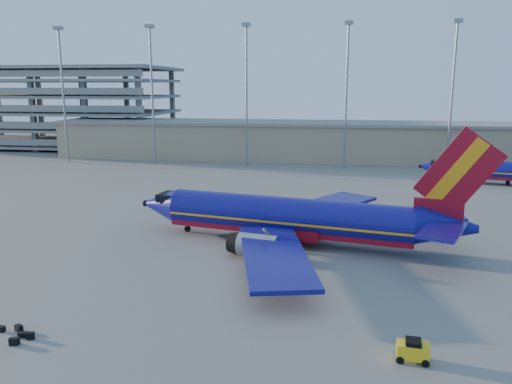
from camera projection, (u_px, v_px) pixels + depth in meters
The scene contains 7 objects.
ground at pixel (224, 227), 59.17m from camera, with size 220.00×220.00×0.00m, color slate.
terminal_building at pixel (321, 140), 112.92m from camera, with size 122.00×16.00×8.50m.
parking_garage at pixel (60, 103), 137.38m from camera, with size 62.00×32.00×21.40m.
light_mast_row at pixel (296, 80), 99.29m from camera, with size 101.60×1.60×28.65m.
aircraft_main at pixel (296, 218), 52.41m from camera, with size 37.57×35.80×12.84m.
baggage_tug at pixel (413, 350), 30.14m from camera, with size 2.04×1.36×1.39m.
luggage_pile at pixel (17, 334), 33.13m from camera, with size 3.15×2.24×0.49m.
Camera 1 is at (12.27, -55.81, 16.35)m, focal length 35.00 mm.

